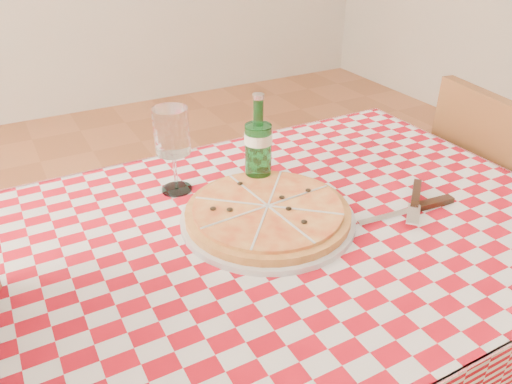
# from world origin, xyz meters

# --- Properties ---
(dining_table) EXTENTS (1.20, 0.80, 0.75)m
(dining_table) POSITION_xyz_m (0.00, 0.00, 0.66)
(dining_table) COLOR brown
(dining_table) RESTS_ON ground
(tablecloth) EXTENTS (1.30, 0.90, 0.01)m
(tablecloth) POSITION_xyz_m (0.00, 0.00, 0.75)
(tablecloth) COLOR #AF0A19
(tablecloth) RESTS_ON dining_table
(chair_near) EXTENTS (0.47, 0.47, 0.90)m
(chair_near) POSITION_xyz_m (0.82, 0.06, 0.52)
(chair_near) COLOR brown
(chair_near) RESTS_ON ground
(pizza_plate) EXTENTS (0.40, 0.40, 0.05)m
(pizza_plate) POSITION_xyz_m (-0.01, 0.03, 0.78)
(pizza_plate) COLOR #BB813E
(pizza_plate) RESTS_ON tablecloth
(water_bottle) EXTENTS (0.09, 0.09, 0.23)m
(water_bottle) POSITION_xyz_m (0.05, 0.17, 0.87)
(water_bottle) COLOR #186325
(water_bottle) RESTS_ON tablecloth
(wine_glass) EXTENTS (0.10, 0.10, 0.21)m
(wine_glass) POSITION_xyz_m (-0.13, 0.25, 0.86)
(wine_glass) COLOR silver
(wine_glass) RESTS_ON tablecloth
(cutlery) EXTENTS (0.33, 0.30, 0.03)m
(cutlery) POSITION_xyz_m (0.30, -0.09, 0.77)
(cutlery) COLOR silver
(cutlery) RESTS_ON tablecloth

